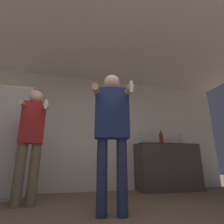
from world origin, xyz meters
TOP-DOWN VIEW (x-y plane):
  - wall_back at (0.00, 2.73)m, footprint 7.00×0.06m
  - ceiling_slab at (0.00, 1.35)m, footprint 7.00×3.22m
  - refrigerator at (-1.34, 2.38)m, footprint 0.73×0.67m
  - counter at (1.88, 2.43)m, footprint 1.41×0.56m
  - bottle_clear_vodka at (1.30, 2.45)m, footprint 0.07×0.07m
  - bottle_green_wine at (2.31, 2.45)m, footprint 0.07×0.07m
  - bottle_amber_bourbon at (1.80, 2.45)m, footprint 0.08×0.08m
  - person_woman_foreground at (0.25, 0.90)m, footprint 0.56×0.57m
  - person_man_side at (-0.84, 1.65)m, footprint 0.45×0.52m

SIDE VIEW (x-z plane):
  - counter at x=1.88m, z-range 0.00..0.98m
  - person_man_side at x=-0.84m, z-range 0.11..1.83m
  - refrigerator at x=-1.34m, z-range 0.00..1.95m
  - person_woman_foreground at x=0.25m, z-range 0.16..1.91m
  - bottle_green_wine at x=2.31m, z-range 0.95..1.20m
  - bottle_clear_vodka at x=1.30m, z-range 0.94..1.20m
  - bottle_amber_bourbon at x=1.80m, z-range 0.95..1.29m
  - wall_back at x=0.00m, z-range 0.00..2.55m
  - ceiling_slab at x=0.00m, z-range 2.55..2.60m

